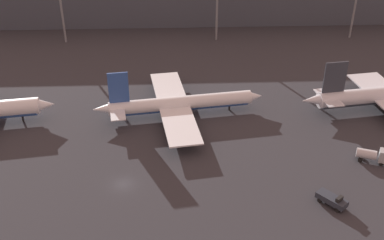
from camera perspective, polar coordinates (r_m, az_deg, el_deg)
ground at (r=99.34m, az=-8.13°, el=-7.53°), size 600.00×600.00×0.00m
airplane_2 at (r=120.18m, az=-1.62°, el=1.94°), size 42.91×38.05×12.90m
service_vehicle_1 at (r=96.41m, az=16.26°, el=-9.04°), size 5.64×6.05×2.72m
service_vehicle_2 at (r=110.61m, az=20.66°, el=-3.89°), size 6.83×4.41×3.39m
lamp_post_3 at (r=174.96m, az=18.85°, el=13.22°), size 1.80×1.80×19.77m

